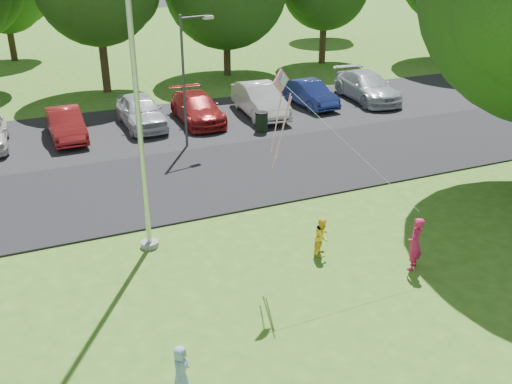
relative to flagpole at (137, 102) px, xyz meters
name	(u,v)px	position (x,y,z in m)	size (l,w,h in m)	color
ground	(351,316)	(3.50, -5.00, -4.17)	(120.00, 120.00, 0.00)	#386B1C
park_road	(219,176)	(3.50, 4.00, -4.14)	(60.00, 6.00, 0.06)	black
parking_strip	(171,125)	(3.50, 10.50, -4.14)	(42.00, 7.00, 0.06)	black
flagpole	(137,102)	(0.00, 0.00, 0.00)	(0.50, 0.50, 10.00)	#B7BABF
street_lamp	(188,70)	(3.56, 7.50, -1.01)	(1.46, 0.47, 5.26)	#3F3F44
trash_can	(262,122)	(6.93, 7.98, -3.70)	(0.59, 0.59, 0.93)	black
parked_cars	(178,109)	(3.88, 10.53, -3.43)	(23.11, 5.09, 1.49)	black
woman	(415,244)	(6.07, -3.84, -3.43)	(0.54, 0.35, 1.47)	#C81A56
child_yellow	(322,236)	(4.24, -2.26, -3.61)	(0.54, 0.42, 1.10)	yellow
child_blue	(181,368)	(-0.72, -5.63, -3.68)	(0.47, 0.31, 0.97)	#859FCC
kite	(284,102)	(2.96, -2.34, 0.28)	(3.45, 1.80, 3.57)	pink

